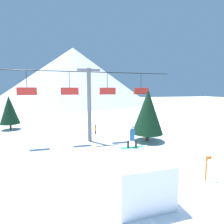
# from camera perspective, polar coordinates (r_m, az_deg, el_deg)

# --- Properties ---
(ground_plane) EXTENTS (220.00, 220.00, 0.00)m
(ground_plane) POSITION_cam_1_polar(r_m,az_deg,el_deg) (11.07, 15.69, -23.94)
(ground_plane) COLOR white
(mountain_ridge) EXTENTS (63.90, 63.90, 23.12)m
(mountain_ridge) POSITION_cam_1_polar(r_m,az_deg,el_deg) (78.12, -12.45, 11.50)
(mountain_ridge) COLOR silver
(mountain_ridge) RESTS_ON ground_plane
(snow_ramp) EXTENTS (2.80, 3.32, 2.19)m
(snow_ramp) POSITION_cam_1_polar(r_m,az_deg,el_deg) (9.97, 7.89, -20.21)
(snow_ramp) COLOR white
(snow_ramp) RESTS_ON ground_plane
(snowboarder) EXTENTS (1.46, 0.29, 1.37)m
(snowboarder) POSITION_cam_1_polar(r_m,az_deg,el_deg) (10.69, 6.62, -8.00)
(snowboarder) COLOR #1E9E6B
(snowboarder) RESTS_ON snow_ramp
(chairlift) EXTENTS (19.01, 0.44, 7.94)m
(chairlift) POSITION_cam_1_polar(r_m,az_deg,el_deg) (18.97, -7.45, 4.53)
(chairlift) COLOR slate
(chairlift) RESTS_ON ground_plane
(pine_tree_near) EXTENTS (3.40, 3.40, 5.70)m
(pine_tree_near) POSITION_cam_1_polar(r_m,az_deg,el_deg) (19.47, 11.59, 0.08)
(pine_tree_near) COLOR #4C3823
(pine_tree_near) RESTS_ON ground_plane
(pine_tree_far) EXTENTS (2.62, 2.62, 4.82)m
(pine_tree_far) POSITION_cam_1_polar(r_m,az_deg,el_deg) (28.64, -30.51, 0.58)
(pine_tree_far) COLOR #4C3823
(pine_tree_far) RESTS_ON ground_plane
(trail_marker) EXTENTS (0.41, 0.10, 1.60)m
(trail_marker) POSITION_cam_1_polar(r_m,az_deg,el_deg) (12.88, 28.45, -15.67)
(trail_marker) COLOR orange
(trail_marker) RESTS_ON ground_plane
(distant_skier) EXTENTS (0.24, 0.24, 1.23)m
(distant_skier) POSITION_cam_1_polar(r_m,az_deg,el_deg) (22.61, -5.40, -5.53)
(distant_skier) COLOR black
(distant_skier) RESTS_ON ground_plane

